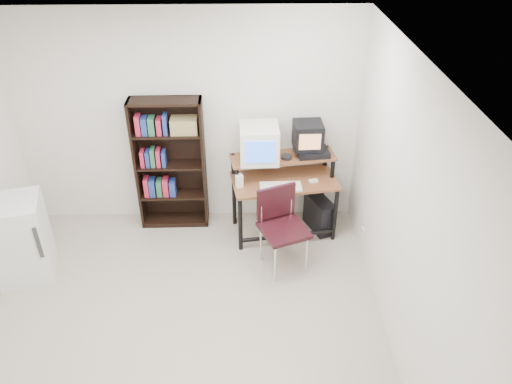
{
  "coord_description": "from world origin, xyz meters",
  "views": [
    {
      "loc": [
        0.68,
        -3.32,
        3.73
      ],
      "look_at": [
        0.78,
        1.1,
        0.89
      ],
      "focal_mm": 35.0,
      "sensor_mm": 36.0,
      "label": 1
    }
  ],
  "objects_px": {
    "crt_tv": "(308,136)",
    "computer_desk": "(284,182)",
    "pc_tower": "(319,214)",
    "mini_fridge": "(20,239)",
    "school_chair": "(281,220)",
    "crt_monitor": "(259,143)",
    "bookshelf": "(170,162)"
  },
  "relations": [
    {
      "from": "bookshelf",
      "to": "mini_fridge",
      "type": "height_order",
      "value": "bookshelf"
    },
    {
      "from": "computer_desk",
      "to": "school_chair",
      "type": "distance_m",
      "value": 0.61
    },
    {
      "from": "bookshelf",
      "to": "school_chair",
      "type": "bearing_deg",
      "value": -33.91
    },
    {
      "from": "crt_monitor",
      "to": "bookshelf",
      "type": "distance_m",
      "value": 1.11
    },
    {
      "from": "computer_desk",
      "to": "crt_tv",
      "type": "height_order",
      "value": "crt_tv"
    },
    {
      "from": "bookshelf",
      "to": "mini_fridge",
      "type": "xyz_separation_m",
      "value": [
        -1.5,
        -0.95,
        -0.38
      ]
    },
    {
      "from": "computer_desk",
      "to": "crt_tv",
      "type": "xyz_separation_m",
      "value": [
        0.27,
        0.17,
        0.52
      ]
    },
    {
      "from": "pc_tower",
      "to": "school_chair",
      "type": "distance_m",
      "value": 0.9
    },
    {
      "from": "computer_desk",
      "to": "pc_tower",
      "type": "height_order",
      "value": "computer_desk"
    },
    {
      "from": "pc_tower",
      "to": "mini_fridge",
      "type": "height_order",
      "value": "mini_fridge"
    },
    {
      "from": "crt_monitor",
      "to": "crt_tv",
      "type": "relative_size",
      "value": 1.32
    },
    {
      "from": "crt_monitor",
      "to": "bookshelf",
      "type": "height_order",
      "value": "bookshelf"
    },
    {
      "from": "pc_tower",
      "to": "bookshelf",
      "type": "xyz_separation_m",
      "value": [
        -1.78,
        0.2,
        0.64
      ]
    },
    {
      "from": "crt_tv",
      "to": "school_chair",
      "type": "bearing_deg",
      "value": -115.98
    },
    {
      "from": "crt_tv",
      "to": "bookshelf",
      "type": "distance_m",
      "value": 1.64
    },
    {
      "from": "computer_desk",
      "to": "bookshelf",
      "type": "distance_m",
      "value": 1.36
    },
    {
      "from": "school_chair",
      "to": "crt_tv",
      "type": "bearing_deg",
      "value": 44.11
    },
    {
      "from": "crt_monitor",
      "to": "mini_fridge",
      "type": "distance_m",
      "value": 2.75
    },
    {
      "from": "crt_monitor",
      "to": "school_chair",
      "type": "distance_m",
      "value": 0.91
    },
    {
      "from": "pc_tower",
      "to": "school_chair",
      "type": "height_order",
      "value": "school_chair"
    },
    {
      "from": "computer_desk",
      "to": "school_chair",
      "type": "relative_size",
      "value": 1.37
    },
    {
      "from": "crt_monitor",
      "to": "computer_desk",
      "type": "bearing_deg",
      "value": -12.14
    },
    {
      "from": "crt_tv",
      "to": "school_chair",
      "type": "height_order",
      "value": "crt_tv"
    },
    {
      "from": "school_chair",
      "to": "bookshelf",
      "type": "height_order",
      "value": "bookshelf"
    },
    {
      "from": "crt_monitor",
      "to": "school_chair",
      "type": "relative_size",
      "value": 0.48
    },
    {
      "from": "pc_tower",
      "to": "bookshelf",
      "type": "relative_size",
      "value": 0.27
    },
    {
      "from": "crt_tv",
      "to": "computer_desk",
      "type": "bearing_deg",
      "value": -149.29
    },
    {
      "from": "school_chair",
      "to": "mini_fridge",
      "type": "bearing_deg",
      "value": 160.49
    },
    {
      "from": "pc_tower",
      "to": "crt_monitor",
      "type": "bearing_deg",
      "value": 156.26
    },
    {
      "from": "pc_tower",
      "to": "mini_fridge",
      "type": "xyz_separation_m",
      "value": [
        -3.28,
        -0.75,
        0.25
      ]
    },
    {
      "from": "school_chair",
      "to": "mini_fridge",
      "type": "relative_size",
      "value": 1.0
    },
    {
      "from": "crt_tv",
      "to": "bookshelf",
      "type": "relative_size",
      "value": 0.21
    }
  ]
}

